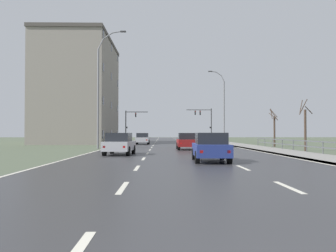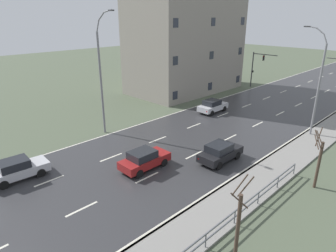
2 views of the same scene
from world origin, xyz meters
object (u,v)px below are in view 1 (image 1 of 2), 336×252
Objects in this scene: car_far_left at (215,140)px; car_near_left at (187,141)px; street_lamp_midground at (223,108)px; car_mid_centre at (120,144)px; brick_building at (79,92)px; traffic_signal_right at (205,119)px; car_near_right at (211,147)px; traffic_signal_left at (130,121)px; car_distant at (143,139)px; street_lamp_left_bank at (100,91)px.

car_near_left is at bearing -122.60° from car_far_left.
street_lamp_midground reaches higher than car_near_left.
car_mid_centre is 31.65m from brick_building.
traffic_signal_right is 45.02m from car_near_right.
car_far_left is at bearing -41.11° from brick_building.
car_distant is (3.27, -15.76, -2.91)m from traffic_signal_left.
street_lamp_midground is at bearing 43.89° from street_lamp_left_bank.
car_mid_centre is at bearing -105.96° from traffic_signal_right.
car_mid_centre and car_far_left have the same top height.
traffic_signal_left is 1.39× the size of car_distant.
street_lamp_midground is 1.83× the size of traffic_signal_left.
car_mid_centre is 8.21m from car_near_right.
car_near_left is (-3.43, -5.25, 0.00)m from car_far_left.
brick_building reaches higher than traffic_signal_right.
car_distant is 1.00× the size of car_near_left.
brick_building reaches higher than car_near_left.
car_near_left is (5.01, -15.37, 0.00)m from car_distant.
car_mid_centre is 15.58m from car_far_left.
car_near_left is 27.38m from brick_building.
car_near_left is at bearing -13.66° from street_lamp_left_bank.
car_mid_centre is at bearing 135.15° from car_near_right.
brick_building is at bearing -155.76° from traffic_signal_right.
street_lamp_left_bank is 29.13m from traffic_signal_left.
street_lamp_midground is 2.55× the size of car_near_left.
car_distant is (3.50, 13.30, -4.95)m from street_lamp_left_bank.
car_distant is at bearing 92.53° from car_mid_centre.
traffic_signal_right is 1.49× the size of car_near_left.
street_lamp_midground reaches higher than traffic_signal_right.
street_lamp_midground reaches higher than car_near_right.
car_near_right and car_distant have the same top height.
street_lamp_left_bank is 2.87× the size of car_far_left.
street_lamp_left_bank is at bearing -116.16° from traffic_signal_right.
car_mid_centre is at bearing -71.91° from street_lamp_left_bank.
car_far_left is at bearing 59.05° from car_mid_centre.
traffic_signal_left is (-14.64, 14.75, -1.42)m from street_lamp_midground.
traffic_signal_left is at bearing 134.79° from street_lamp_midground.
street_lamp_midground is 12.29m from car_far_left.
car_mid_centre and car_near_right have the same top height.
street_lamp_midground is at bearing 80.28° from car_near_right.
traffic_signal_right is 23.29m from brick_building.
brick_building is at bearing 139.46° from car_far_left.
traffic_signal_left is at bearing 101.81° from car_distant.
traffic_signal_left is 1.38× the size of car_near_right.
brick_building is at bearing 115.60° from car_near_right.
traffic_signal_right reaches higher than car_distant.
street_lamp_midground is 0.88× the size of street_lamp_left_bank.
street_lamp_midground is at bearing 5.19° from car_distant.
car_mid_centre is at bearing -71.25° from brick_building.
traffic_signal_right is 0.35× the size of brick_building.
street_lamp_midground is 2.52× the size of car_near_right.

